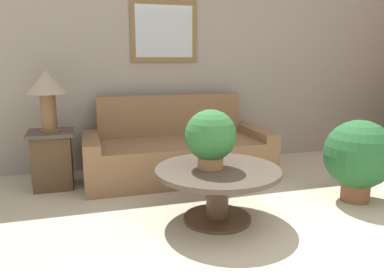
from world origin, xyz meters
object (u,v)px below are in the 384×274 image
table_lamp (47,88)px  potted_plant_floor (359,156)px  coffee_table (218,183)px  potted_plant_on_table (211,137)px  side_table (53,159)px  couch_main (177,152)px

table_lamp → potted_plant_floor: size_ratio=0.80×
coffee_table → potted_plant_floor: potted_plant_floor is taller
potted_plant_floor → table_lamp: bearing=156.3°
coffee_table → potted_plant_on_table: potted_plant_on_table is taller
side_table → table_lamp: size_ratio=0.96×
couch_main → side_table: bearing=-179.5°
side_table → potted_plant_on_table: size_ratio=1.24×
side_table → potted_plant_on_table: (1.36, -1.28, 0.42)m
coffee_table → potted_plant_floor: bearing=1.7°
couch_main → coffee_table: size_ratio=2.01×
side_table → table_lamp: (0.00, 0.00, 0.76)m
couch_main → potted_plant_floor: couch_main is taller
couch_main → potted_plant_on_table: size_ratio=4.29×
coffee_table → potted_plant_floor: size_ratio=1.33×
potted_plant_floor → couch_main: bearing=139.4°
coffee_table → side_table: 1.93m
table_lamp → potted_plant_floor: 3.21m
side_table → table_lamp: 0.76m
potted_plant_on_table → coffee_table: bearing=-23.1°
potted_plant_on_table → potted_plant_floor: (1.53, 0.02, -0.28)m
coffee_table → table_lamp: size_ratio=1.66×
couch_main → side_table: size_ratio=3.47×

